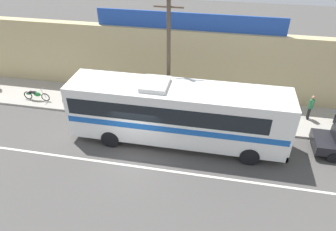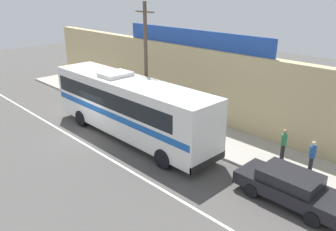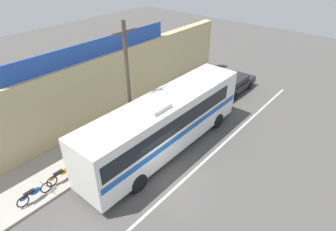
{
  "view_description": "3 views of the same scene",
  "coord_description": "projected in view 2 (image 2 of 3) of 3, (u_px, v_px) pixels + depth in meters",
  "views": [
    {
      "loc": [
        4.33,
        -12.3,
        11.47
      ],
      "look_at": [
        1.52,
        2.15,
        1.46
      ],
      "focal_mm": 32.97,
      "sensor_mm": 36.0,
      "label": 1
    },
    {
      "loc": [
        17.07,
        -9.64,
        8.48
      ],
      "look_at": [
        4.67,
        2.41,
        1.91
      ],
      "focal_mm": 36.13,
      "sensor_mm": 36.0,
      "label": 2
    },
    {
      "loc": [
        -8.63,
        -7.37,
        11.09
      ],
      "look_at": [
        2.98,
        2.34,
        1.78
      ],
      "focal_mm": 30.17,
      "sensor_mm": 36.0,
      "label": 3
    }
  ],
  "objects": [
    {
      "name": "ground_plane",
      "position": [
        87.0,
        135.0,
        20.74
      ],
      "size": [
        70.0,
        70.0,
        0.0
      ],
      "primitive_type": "plane",
      "color": "#4F4C49"
    },
    {
      "name": "utility_pole",
      "position": [
        146.0,
        63.0,
        20.98
      ],
      "size": [
        1.6,
        0.22,
        7.6
      ],
      "color": "brown",
      "rests_on": "sidewalk_slab"
    },
    {
      "name": "storefront_billboard",
      "position": [
        192.0,
        38.0,
        22.38
      ],
      "size": [
        12.32,
        0.12,
        1.1
      ],
      "primitive_type": "cube",
      "color": "#234CAD",
      "rests_on": "storefront_facade"
    },
    {
      "name": "motorcycle_purple",
      "position": [
        77.0,
        86.0,
        28.84
      ],
      "size": [
        1.95,
        0.56,
        0.94
      ],
      "color": "black",
      "rests_on": "sidewalk_slab"
    },
    {
      "name": "pedestrian_near_shop",
      "position": [
        284.0,
        142.0,
        17.17
      ],
      "size": [
        0.3,
        0.48,
        1.68
      ],
      "color": "black",
      "rests_on": "sidewalk_slab"
    },
    {
      "name": "pedestrian_by_curb",
      "position": [
        312.0,
        154.0,
        15.99
      ],
      "size": [
        0.3,
        0.48,
        1.62
      ],
      "color": "black",
      "rests_on": "sidewalk_slab"
    },
    {
      "name": "pedestrian_far_left",
      "position": [
        64.0,
        70.0,
        31.86
      ],
      "size": [
        0.3,
        0.48,
        1.75
      ],
      "color": "black",
      "rests_on": "sidewalk_slab"
    },
    {
      "name": "motorcycle_green",
      "position": [
        108.0,
        98.0,
        25.69
      ],
      "size": [
        1.96,
        0.56,
        0.94
      ],
      "color": "black",
      "rests_on": "sidewalk_slab"
    },
    {
      "name": "motorcycle_black",
      "position": [
        117.0,
        103.0,
        24.7
      ],
      "size": [
        1.9,
        0.56,
        0.94
      ],
      "color": "black",
      "rests_on": "sidewalk_slab"
    },
    {
      "name": "motorcycle_red",
      "position": [
        94.0,
        94.0,
        26.72
      ],
      "size": [
        1.83,
        0.56,
        0.94
      ],
      "color": "black",
      "rests_on": "sidewalk_slab"
    },
    {
      "name": "parked_car",
      "position": [
        291.0,
        186.0,
        14.02
      ],
      "size": [
        4.58,
        1.89,
        1.37
      ],
      "color": "black",
      "rests_on": "ground_plane"
    },
    {
      "name": "road_center_stripe",
      "position": [
        75.0,
        139.0,
        20.21
      ],
      "size": [
        30.0,
        0.14,
        0.01
      ],
      "primitive_type": "cube",
      "color": "silver",
      "rests_on": "ground_plane"
    },
    {
      "name": "sidewalk_slab",
      "position": [
        150.0,
        113.0,
        24.1
      ],
      "size": [
        30.0,
        3.6,
        0.14
      ],
      "primitive_type": "cube",
      "color": "#A8A399",
      "rests_on": "ground_plane"
    },
    {
      "name": "intercity_bus",
      "position": [
        129.0,
        104.0,
        19.79
      ],
      "size": [
        12.11,
        2.66,
        3.78
      ],
      "color": "white",
      "rests_on": "ground_plane"
    },
    {
      "name": "storefront_facade",
      "position": [
        172.0,
        76.0,
        24.67
      ],
      "size": [
        30.0,
        0.7,
        4.8
      ],
      "primitive_type": "cube",
      "color": "tan",
      "rests_on": "ground_plane"
    }
  ]
}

